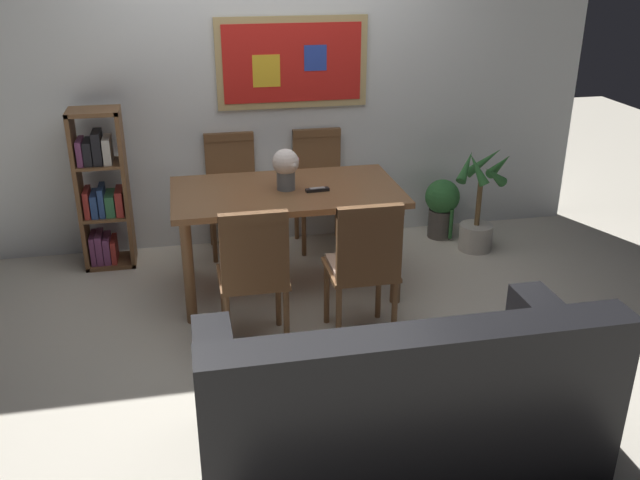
{
  "coord_description": "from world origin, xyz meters",
  "views": [
    {
      "loc": [
        -0.62,
        -3.9,
        2.23
      ],
      "look_at": [
        0.11,
        -0.3,
        0.65
      ],
      "focal_mm": 38.6,
      "sensor_mm": 36.0,
      "label": 1
    }
  ],
  "objects_px": {
    "bookshelf": "(102,194)",
    "potted_palm": "(479,210)",
    "leather_couch": "(398,405)",
    "flower_vase": "(286,166)",
    "dining_chair_near_left": "(254,268)",
    "dining_chair_far_left": "(232,183)",
    "potted_ivy": "(442,205)",
    "dining_table": "(287,203)",
    "dining_chair_far_right": "(319,178)",
    "dining_chair_near_right": "(364,260)",
    "tv_remote": "(317,190)"
  },
  "relations": [
    {
      "from": "bookshelf",
      "to": "potted_palm",
      "type": "distance_m",
      "value": 2.86
    },
    {
      "from": "bookshelf",
      "to": "potted_palm",
      "type": "relative_size",
      "value": 1.43
    },
    {
      "from": "leather_couch",
      "to": "flower_vase",
      "type": "xyz_separation_m",
      "value": [
        -0.22,
        1.84,
        0.58
      ]
    },
    {
      "from": "flower_vase",
      "to": "dining_chair_near_left",
      "type": "bearing_deg",
      "value": -112.48
    },
    {
      "from": "dining_chair_near_left",
      "to": "dining_chair_far_left",
      "type": "height_order",
      "value": "same"
    },
    {
      "from": "bookshelf",
      "to": "potted_ivy",
      "type": "distance_m",
      "value": 2.66
    },
    {
      "from": "dining_table",
      "to": "dining_chair_far_right",
      "type": "distance_m",
      "value": 0.87
    },
    {
      "from": "bookshelf",
      "to": "potted_ivy",
      "type": "bearing_deg",
      "value": -0.01
    },
    {
      "from": "dining_chair_near_left",
      "to": "flower_vase",
      "type": "bearing_deg",
      "value": 67.52
    },
    {
      "from": "leather_couch",
      "to": "dining_chair_near_right",
      "type": "bearing_deg",
      "value": 83.73
    },
    {
      "from": "dining_table",
      "to": "dining_chair_near_right",
      "type": "distance_m",
      "value": 0.85
    },
    {
      "from": "dining_chair_far_right",
      "to": "dining_chair_far_left",
      "type": "relative_size",
      "value": 1.0
    },
    {
      "from": "dining_table",
      "to": "dining_chair_far_right",
      "type": "bearing_deg",
      "value": 63.91
    },
    {
      "from": "dining_chair_far_right",
      "to": "dining_chair_near_left",
      "type": "bearing_deg",
      "value": -114.36
    },
    {
      "from": "potted_palm",
      "to": "flower_vase",
      "type": "bearing_deg",
      "value": -166.47
    },
    {
      "from": "dining_table",
      "to": "dining_chair_far_left",
      "type": "height_order",
      "value": "dining_chair_far_left"
    },
    {
      "from": "dining_chair_far_left",
      "to": "flower_vase",
      "type": "relative_size",
      "value": 3.32
    },
    {
      "from": "dining_table",
      "to": "bookshelf",
      "type": "xyz_separation_m",
      "value": [
        -1.26,
        0.67,
        -0.08
      ]
    },
    {
      "from": "dining_chair_far_right",
      "to": "potted_palm",
      "type": "distance_m",
      "value": 1.28
    },
    {
      "from": "dining_table",
      "to": "dining_chair_far_left",
      "type": "relative_size",
      "value": 1.67
    },
    {
      "from": "dining_chair_far_right",
      "to": "potted_palm",
      "type": "xyz_separation_m",
      "value": [
        1.19,
        -0.4,
        -0.21
      ]
    },
    {
      "from": "dining_chair_near_left",
      "to": "flower_vase",
      "type": "distance_m",
      "value": 0.88
    },
    {
      "from": "dining_chair_far_right",
      "to": "bookshelf",
      "type": "distance_m",
      "value": 1.64
    },
    {
      "from": "dining_table",
      "to": "leather_couch",
      "type": "xyz_separation_m",
      "value": [
        0.22,
        -1.84,
        -0.33
      ]
    },
    {
      "from": "potted_palm",
      "to": "dining_chair_far_right",
      "type": "bearing_deg",
      "value": 161.64
    },
    {
      "from": "dining_chair_far_right",
      "to": "flower_vase",
      "type": "height_order",
      "value": "flower_vase"
    },
    {
      "from": "dining_chair_near_right",
      "to": "leather_couch",
      "type": "height_order",
      "value": "dining_chair_near_right"
    },
    {
      "from": "dining_chair_near_left",
      "to": "leather_couch",
      "type": "height_order",
      "value": "dining_chair_near_left"
    },
    {
      "from": "leather_couch",
      "to": "flower_vase",
      "type": "relative_size",
      "value": 6.57
    },
    {
      "from": "leather_couch",
      "to": "potted_palm",
      "type": "bearing_deg",
      "value": 58.61
    },
    {
      "from": "dining_table",
      "to": "dining_chair_near_right",
      "type": "xyz_separation_m",
      "value": [
        0.34,
        -0.77,
        -0.1
      ]
    },
    {
      "from": "dining_chair_near_right",
      "to": "tv_remote",
      "type": "bearing_deg",
      "value": 101.57
    },
    {
      "from": "dining_chair_far_right",
      "to": "dining_chair_far_left",
      "type": "height_order",
      "value": "same"
    },
    {
      "from": "potted_ivy",
      "to": "potted_palm",
      "type": "height_order",
      "value": "potted_palm"
    },
    {
      "from": "dining_table",
      "to": "bookshelf",
      "type": "height_order",
      "value": "bookshelf"
    },
    {
      "from": "dining_chair_near_left",
      "to": "tv_remote",
      "type": "height_order",
      "value": "dining_chair_near_left"
    },
    {
      "from": "dining_chair_far_right",
      "to": "potted_ivy",
      "type": "distance_m",
      "value": 1.04
    },
    {
      "from": "potted_palm",
      "to": "flower_vase",
      "type": "distance_m",
      "value": 1.72
    },
    {
      "from": "dining_chair_far_right",
      "to": "dining_chair_near_left",
      "type": "xyz_separation_m",
      "value": [
        -0.69,
        -1.52,
        0.0
      ]
    },
    {
      "from": "dining_chair_far_right",
      "to": "dining_chair_near_left",
      "type": "relative_size",
      "value": 1.0
    },
    {
      "from": "leather_couch",
      "to": "dining_chair_far_left",
      "type": "bearing_deg",
      "value": 101.27
    },
    {
      "from": "dining_chair_far_right",
      "to": "flower_vase",
      "type": "relative_size",
      "value": 3.32
    },
    {
      "from": "dining_chair_far_right",
      "to": "potted_ivy",
      "type": "height_order",
      "value": "dining_chair_far_right"
    },
    {
      "from": "dining_chair_near_right",
      "to": "potted_palm",
      "type": "height_order",
      "value": "dining_chair_near_right"
    },
    {
      "from": "dining_chair_near_right",
      "to": "leather_couch",
      "type": "distance_m",
      "value": 1.1
    },
    {
      "from": "dining_chair_near_left",
      "to": "leather_couch",
      "type": "bearing_deg",
      "value": -64.27
    },
    {
      "from": "bookshelf",
      "to": "flower_vase",
      "type": "xyz_separation_m",
      "value": [
        1.26,
        -0.67,
        0.33
      ]
    },
    {
      "from": "flower_vase",
      "to": "tv_remote",
      "type": "xyz_separation_m",
      "value": [
        0.19,
        -0.08,
        -0.15
      ]
    },
    {
      "from": "dining_chair_far_left",
      "to": "flower_vase",
      "type": "bearing_deg",
      "value": -68.86
    },
    {
      "from": "flower_vase",
      "to": "potted_ivy",
      "type": "bearing_deg",
      "value": 25.9
    }
  ]
}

